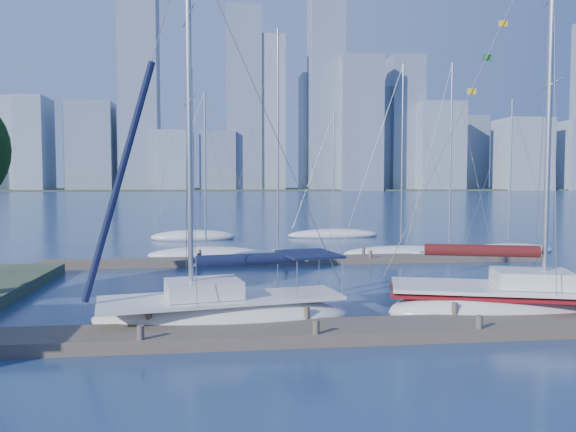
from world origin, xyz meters
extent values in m
plane|color=navy|center=(0.00, 0.00, 0.00)|extent=(700.00, 700.00, 0.00)
cube|color=brown|center=(0.00, 0.00, 0.20)|extent=(26.00, 2.00, 0.40)
cube|color=brown|center=(2.00, 16.00, 0.18)|extent=(30.00, 1.80, 0.36)
cube|color=#38472D|center=(0.00, 320.00, 0.00)|extent=(800.00, 100.00, 1.50)
ellipsoid|color=silver|center=(-2.73, 1.86, 0.25)|extent=(8.97, 4.35, 1.51)
cube|color=silver|center=(-2.73, 1.86, 0.96)|extent=(8.30, 4.01, 0.12)
cube|color=silver|center=(-3.33, 1.75, 1.31)|extent=(2.71, 2.24, 0.55)
cylinder|color=silver|center=(-3.72, 1.68, 6.84)|extent=(0.18, 0.18, 11.68)
cylinder|color=silver|center=(-1.72, 2.05, 2.11)|extent=(4.02, 0.85, 0.10)
cylinder|color=#101936|center=(-1.72, 2.05, 2.21)|extent=(3.76, 1.08, 0.40)
cube|color=#101936|center=(0.30, 2.43, 2.31)|extent=(2.22, 2.68, 0.08)
ellipsoid|color=silver|center=(7.65, 2.03, 0.27)|extent=(9.61, 5.43, 1.60)
cube|color=silver|center=(7.65, 2.03, 1.02)|extent=(8.90, 5.01, 0.13)
cube|color=silver|center=(8.26, 1.85, 1.39)|extent=(3.01, 2.59, 0.59)
cylinder|color=silver|center=(8.67, 1.73, 7.54)|extent=(0.19, 0.19, 12.95)
cylinder|color=silver|center=(6.60, 2.33, 2.25)|extent=(4.19, 1.31, 0.11)
cylinder|color=#42110E|center=(6.60, 2.33, 2.35)|extent=(3.94, 1.53, 0.43)
cube|color=maroon|center=(7.65, 2.03, 0.83)|extent=(9.12, 5.18, 0.11)
ellipsoid|color=silver|center=(-3.70, 19.06, 0.19)|extent=(7.50, 2.86, 1.03)
cylinder|color=silver|center=(-3.70, 19.06, 5.71)|extent=(0.11, 0.11, 9.54)
ellipsoid|color=silver|center=(0.68, 16.66, 0.20)|extent=(7.00, 3.47, 1.09)
cylinder|color=silver|center=(0.68, 16.66, 7.41)|extent=(0.12, 0.12, 12.85)
ellipsoid|color=silver|center=(8.92, 18.42, 0.18)|extent=(7.77, 2.54, 0.99)
cylinder|color=silver|center=(8.92, 18.42, 6.63)|extent=(0.11, 0.11, 11.47)
ellipsoid|color=silver|center=(11.67, 17.19, 0.19)|extent=(6.53, 3.24, 1.03)
cylinder|color=silver|center=(11.67, 17.19, 6.59)|extent=(0.11, 0.11, 11.31)
ellipsoid|color=silver|center=(16.71, 19.08, 0.17)|extent=(6.38, 2.21, 0.95)
cylinder|color=silver|center=(16.71, 19.08, 5.61)|extent=(0.10, 0.10, 9.49)
ellipsoid|color=silver|center=(-5.04, 30.50, 0.22)|extent=(7.23, 3.19, 1.19)
cylinder|color=silver|center=(-5.04, 30.50, 7.60)|extent=(0.13, 0.13, 13.03)
ellipsoid|color=silver|center=(7.03, 31.23, 0.19)|extent=(8.22, 4.51, 1.06)
cylinder|color=silver|center=(7.03, 31.23, 5.91)|extent=(0.12, 0.12, 9.90)
cube|color=#84909F|center=(-120.24, 308.29, 25.60)|extent=(13.05, 14.18, 51.20)
cube|color=gray|center=(-96.77, 283.96, 23.81)|extent=(13.79, 23.42, 47.61)
cube|color=slate|center=(-69.73, 287.50, 23.05)|extent=(23.24, 17.63, 46.09)
cube|color=#84909F|center=(-47.55, 309.43, 21.14)|extent=(13.42, 17.61, 42.28)
cube|color=gray|center=(-25.94, 284.92, 15.73)|extent=(17.69, 19.81, 31.45)
cube|color=slate|center=(-4.22, 286.68, 15.66)|extent=(18.97, 16.86, 31.32)
cube|color=#84909F|center=(21.35, 289.48, 41.49)|extent=(20.84, 14.99, 82.98)
cube|color=gray|center=(51.90, 304.67, 32.87)|extent=(17.69, 17.46, 65.75)
cube|color=slate|center=(70.99, 278.50, 35.49)|extent=(22.27, 18.95, 70.98)
cube|color=#84909F|center=(91.42, 294.72, 28.67)|extent=(13.31, 17.11, 57.34)
cube|color=gray|center=(115.77, 279.60, 23.91)|extent=(24.67, 18.80, 47.83)
cube|color=slate|center=(147.05, 309.52, 22.06)|extent=(17.63, 17.52, 44.12)
cube|color=#84909F|center=(164.09, 278.94, 19.78)|extent=(25.22, 23.94, 39.56)
cube|color=gray|center=(194.50, 279.05, 19.27)|extent=(15.40, 21.38, 38.54)
cube|color=slate|center=(-45.00, 290.00, 61.87)|extent=(19.66, 18.00, 123.73)
cube|color=slate|center=(10.00, 290.00, 48.71)|extent=(18.36, 18.00, 97.42)
cube|color=slate|center=(55.00, 290.00, 52.74)|extent=(18.20, 18.00, 105.47)
cube|color=slate|center=(100.00, 290.00, 37.17)|extent=(18.03, 18.00, 74.34)
camera|label=1|loc=(-2.74, -16.80, 4.83)|focal=35.00mm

